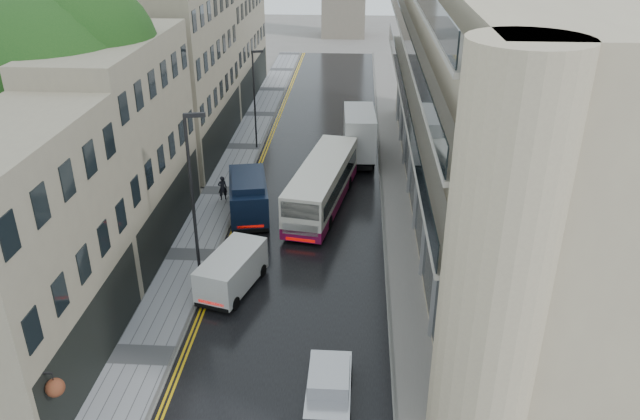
# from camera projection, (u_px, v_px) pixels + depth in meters

# --- Properties ---
(road) EXTENTS (9.00, 85.00, 0.02)m
(road) POSITION_uv_depth(u_px,v_px,m) (312.00, 194.00, 40.62)
(road) COLOR black
(road) RESTS_ON ground
(left_sidewalk) EXTENTS (2.70, 85.00, 0.12)m
(left_sidewalk) POSITION_uv_depth(u_px,v_px,m) (223.00, 191.00, 40.92)
(left_sidewalk) COLOR gray
(left_sidewalk) RESTS_ON ground
(right_sidewalk) EXTENTS (1.80, 85.00, 0.12)m
(right_sidewalk) POSITION_uv_depth(u_px,v_px,m) (395.00, 196.00, 40.29)
(right_sidewalk) COLOR slate
(right_sidewalk) RESTS_ON ground
(old_shop_row) EXTENTS (4.50, 56.00, 12.00)m
(old_shop_row) POSITION_uv_depth(u_px,v_px,m) (170.00, 91.00, 40.73)
(old_shop_row) COLOR gray
(old_shop_row) RESTS_ON ground
(modern_block) EXTENTS (8.00, 40.00, 14.00)m
(modern_block) POSITION_uv_depth(u_px,v_px,m) (489.00, 99.00, 35.60)
(modern_block) COLOR tan
(modern_block) RESTS_ON ground
(tree_near) EXTENTS (10.56, 10.56, 13.89)m
(tree_near) POSITION_uv_depth(u_px,v_px,m) (54.00, 126.00, 31.53)
(tree_near) COLOR black
(tree_near) RESTS_ON ground
(tree_far) EXTENTS (9.24, 9.24, 12.46)m
(tree_far) POSITION_uv_depth(u_px,v_px,m) (143.00, 76.00, 43.47)
(tree_far) COLOR black
(tree_far) RESTS_ON ground
(cream_bus) EXTENTS (4.16, 10.72, 2.85)m
(cream_bus) POSITION_uv_depth(u_px,v_px,m) (292.00, 203.00, 36.05)
(cream_bus) COLOR white
(cream_bus) RESTS_ON road
(white_lorry) EXTENTS (2.48, 7.26, 3.76)m
(white_lorry) POSITION_uv_depth(u_px,v_px,m) (346.00, 141.00, 44.12)
(white_lorry) COLOR silver
(white_lorry) RESTS_ON road
(silver_hatchback) EXTENTS (1.66, 3.78, 1.41)m
(silver_hatchback) POSITION_uv_depth(u_px,v_px,m) (306.00, 410.00, 22.37)
(silver_hatchback) COLOR #98979C
(silver_hatchback) RESTS_ON road
(white_van) EXTENTS (3.01, 4.72, 1.98)m
(white_van) POSITION_uv_depth(u_px,v_px,m) (201.00, 284.00, 29.22)
(white_van) COLOR silver
(white_van) RESTS_ON road
(navy_van) EXTENTS (3.19, 5.72, 2.75)m
(navy_van) POSITION_uv_depth(u_px,v_px,m) (232.00, 209.00, 35.54)
(navy_van) COLOR black
(navy_van) RESTS_ON road
(pedestrian) EXTENTS (0.68, 0.57, 1.59)m
(pedestrian) POSITION_uv_depth(u_px,v_px,m) (223.00, 188.00, 39.30)
(pedestrian) COLOR black
(pedestrian) RESTS_ON left_sidewalk
(lamp_post_near) EXTENTS (1.00, 0.41, 8.68)m
(lamp_post_near) POSITION_uv_depth(u_px,v_px,m) (193.00, 204.00, 29.07)
(lamp_post_near) COLOR black
(lamp_post_near) RESTS_ON left_sidewalk
(lamp_post_far) EXTENTS (0.85, 0.40, 7.36)m
(lamp_post_far) POSITION_uv_depth(u_px,v_px,m) (255.00, 101.00, 46.50)
(lamp_post_far) COLOR black
(lamp_post_far) RESTS_ON left_sidewalk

